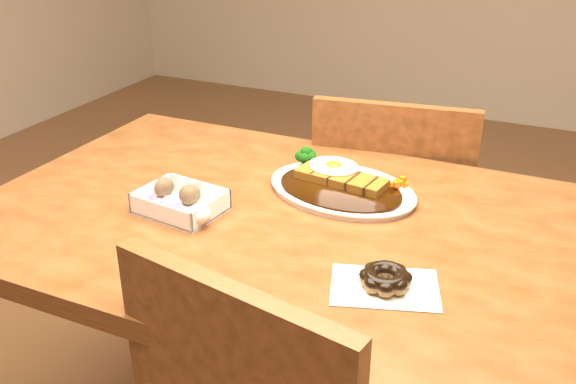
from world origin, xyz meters
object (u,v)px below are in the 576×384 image
at_px(table, 279,257).
at_px(katsu_curry_plate, 341,185).
at_px(chair_far, 392,226).
at_px(pon_de_ring, 385,279).
at_px(donut_box, 178,201).

xyz_separation_m(table, katsu_curry_plate, (0.07, 0.15, 0.12)).
bearing_deg(chair_far, pon_de_ring, 95.65).
bearing_deg(katsu_curry_plate, table, -117.02).
xyz_separation_m(chair_far, donut_box, (-0.28, -0.61, 0.29)).
bearing_deg(chair_far, katsu_curry_plate, 78.95).
relative_size(table, donut_box, 6.55).
xyz_separation_m(table, chair_far, (0.09, 0.54, -0.17)).
bearing_deg(donut_box, katsu_curry_plate, 39.93).
bearing_deg(table, donut_box, -159.01).
height_order(table, chair_far, chair_far).
xyz_separation_m(chair_far, katsu_curry_plate, (-0.02, -0.39, 0.29)).
height_order(chair_far, pon_de_ring, chair_far).
relative_size(chair_far, pon_de_ring, 4.32).
relative_size(katsu_curry_plate, donut_box, 1.95).
xyz_separation_m(donut_box, pon_de_ring, (0.45, -0.09, -0.01)).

